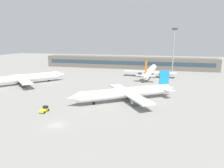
% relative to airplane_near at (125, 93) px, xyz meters
% --- Properties ---
extents(ground_plane, '(400.00, 400.00, 0.00)m').
position_rel_airplane_near_xyz_m(ground_plane, '(-14.39, 14.24, -3.26)').
color(ground_plane, gray).
extents(terminal_building, '(133.10, 12.13, 9.00)m').
position_rel_airplane_near_xyz_m(terminal_building, '(-14.39, 85.87, 1.24)').
color(terminal_building, '#5B564C').
rests_on(terminal_building, ground_plane).
extents(airplane_near, '(37.27, 28.35, 10.69)m').
position_rel_airplane_near_xyz_m(airplane_near, '(0.00, 0.00, 0.00)').
color(airplane_near, white).
rests_on(airplane_near, ground_plane).
extents(airplane_mid, '(31.46, 34.27, 10.65)m').
position_rel_airplane_near_xyz_m(airplane_mid, '(-55.20, 15.25, -0.01)').
color(airplane_mid, white).
rests_on(airplane_mid, ground_plane).
extents(airplane_far, '(31.59, 45.25, 11.17)m').
position_rel_airplane_near_xyz_m(airplane_far, '(5.67, 53.29, 0.15)').
color(airplane_far, white).
rests_on(airplane_far, ground_plane).
extents(baggage_tug_yellow, '(1.85, 3.62, 1.75)m').
position_rel_airplane_near_xyz_m(baggage_tug_yellow, '(-23.12, -17.44, -2.46)').
color(baggage_tug_yellow, yellow).
rests_on(baggage_tug_yellow, ground_plane).
extents(floodlight_tower_west, '(3.20, 0.80, 29.25)m').
position_rel_airplane_near_xyz_m(floodlight_tower_west, '(18.88, 59.17, 13.44)').
color(floodlight_tower_west, gray).
rests_on(floodlight_tower_west, ground_plane).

